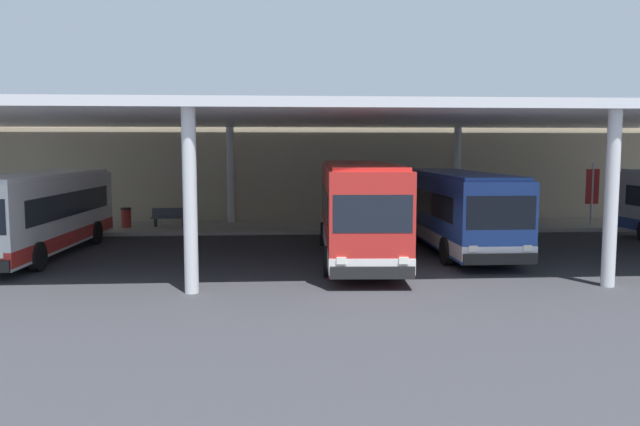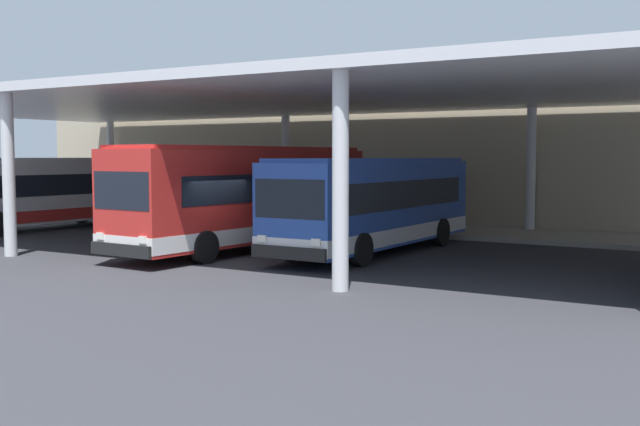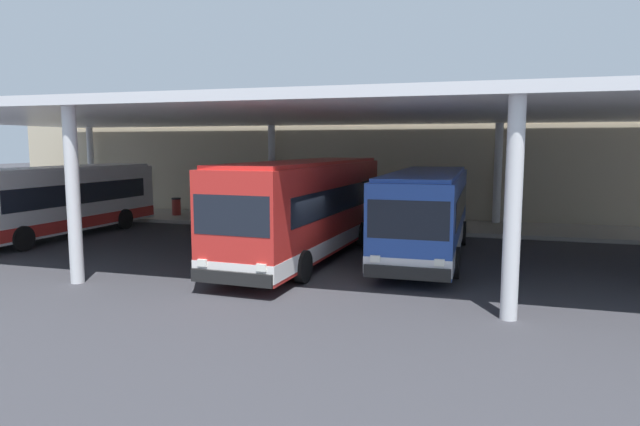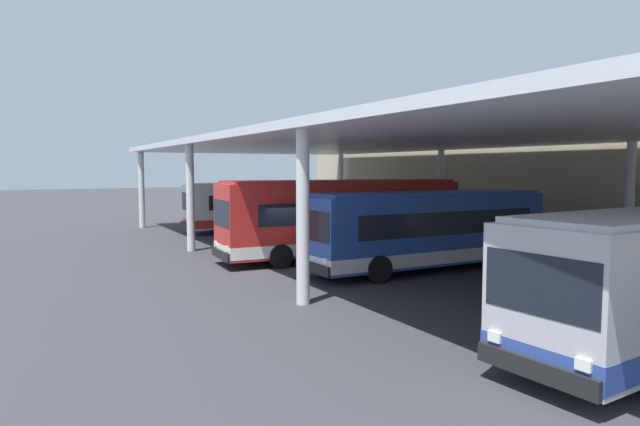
# 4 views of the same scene
# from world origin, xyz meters

# --- Properties ---
(ground_plane) EXTENTS (200.00, 200.00, 0.00)m
(ground_plane) POSITION_xyz_m (0.00, 0.00, 0.00)
(ground_plane) COLOR #333338
(platform_kerb) EXTENTS (42.00, 4.50, 0.18)m
(platform_kerb) POSITION_xyz_m (0.00, 11.75, 0.09)
(platform_kerb) COLOR #A39E93
(platform_kerb) RESTS_ON ground
(station_building_facade) EXTENTS (48.00, 1.60, 6.43)m
(station_building_facade) POSITION_xyz_m (0.00, 15.00, 3.22)
(station_building_facade) COLOR #C1B293
(station_building_facade) RESTS_ON ground
(canopy_shelter) EXTENTS (40.00, 17.00, 5.55)m
(canopy_shelter) POSITION_xyz_m (0.00, 5.50, 5.31)
(canopy_shelter) COLOR silver
(canopy_shelter) RESTS_ON ground
(bus_nearest_bay) EXTENTS (3.00, 10.62, 3.17)m
(bus_nearest_bay) POSITION_xyz_m (-12.84, 4.32, 1.66)
(bus_nearest_bay) COLOR white
(bus_nearest_bay) RESTS_ON ground
(bus_second_bay) EXTENTS (3.15, 11.45, 3.57)m
(bus_second_bay) POSITION_xyz_m (-0.67, 2.94, 1.84)
(bus_second_bay) COLOR red
(bus_second_bay) RESTS_ON ground
(bus_middle_bay) EXTENTS (2.73, 10.53, 3.17)m
(bus_middle_bay) POSITION_xyz_m (3.49, 4.50, 1.66)
(bus_middle_bay) COLOR #284CA8
(bus_middle_bay) RESTS_ON ground
(bench_waiting) EXTENTS (1.80, 0.45, 0.92)m
(bench_waiting) POSITION_xyz_m (-9.14, 11.82, 0.66)
(bench_waiting) COLOR #4C515B
(bench_waiting) RESTS_ON platform_kerb
(trash_bin) EXTENTS (0.52, 0.52, 0.98)m
(trash_bin) POSITION_xyz_m (-11.24, 11.53, 0.68)
(trash_bin) COLOR maroon
(trash_bin) RESTS_ON platform_kerb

